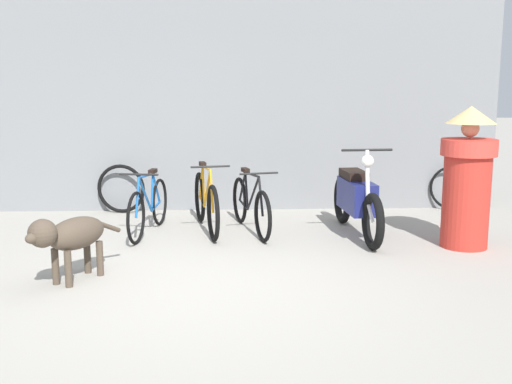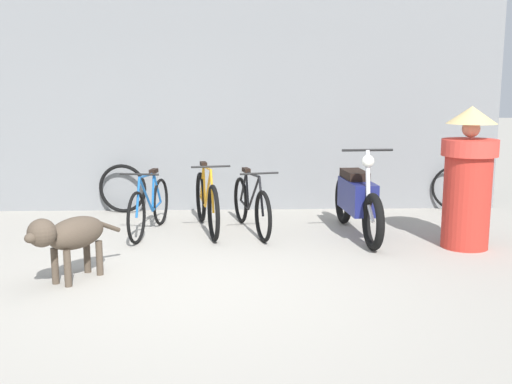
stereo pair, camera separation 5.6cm
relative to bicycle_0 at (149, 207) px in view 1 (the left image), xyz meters
name	(u,v)px [view 1 (the left image)]	position (x,y,z in m)	size (l,w,h in m)	color
ground_plane	(190,286)	(0.63, -1.98, -0.33)	(60.00, 60.00, 0.00)	#9E998E
shop_wall_back	(204,103)	(0.63, 1.51, 1.21)	(8.46, 0.20, 3.08)	slate
bicycle_0	(149,207)	(0.00, 0.00, 0.00)	(0.46, 1.56, 0.79)	black
bicycle_1	(206,203)	(0.69, 0.12, 0.02)	(0.49, 1.69, 0.86)	black
bicycle_2	(250,206)	(1.24, 0.06, -0.01)	(0.53, 1.61, 0.79)	black
motorcycle	(357,199)	(2.50, -0.18, 0.11)	(0.58, 1.95, 1.08)	black
stray_dog	(70,235)	(-0.46, -1.83, 0.11)	(0.69, 0.99, 0.65)	#4C3F33
person_in_robes	(467,176)	(3.59, -0.76, 0.47)	(0.81, 0.81, 1.56)	#B72D23
spare_tire_left	(453,188)	(4.21, 1.27, -0.01)	(0.63, 0.25, 0.65)	black
spare_tire_right	(121,189)	(-0.55, 1.26, 0.02)	(0.69, 0.16, 0.69)	black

